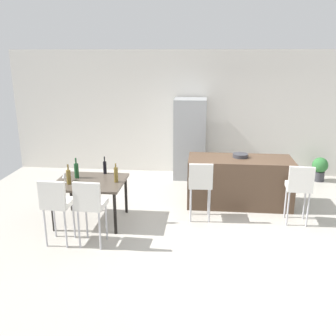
{
  "coord_description": "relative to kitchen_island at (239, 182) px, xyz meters",
  "views": [
    {
      "loc": [
        -0.34,
        -6.08,
        2.79
      ],
      "look_at": [
        -0.96,
        0.24,
        0.85
      ],
      "focal_mm": 39.88,
      "sensor_mm": 36.0,
      "label": 1
    }
  ],
  "objects": [
    {
      "name": "ground_plane",
      "position": [
        -0.35,
        -0.76,
        -0.46
      ],
      "size": [
        10.0,
        10.0,
        0.0
      ],
      "primitive_type": "plane",
      "color": "#ADA89E"
    },
    {
      "name": "back_wall",
      "position": [
        -0.35,
        2.04,
        0.99
      ],
      "size": [
        10.0,
        0.12,
        2.9
      ],
      "primitive_type": "cube",
      "color": "silver",
      "rests_on": "ground_plane"
    },
    {
      "name": "kitchen_island",
      "position": [
        0.0,
        0.0,
        0.0
      ],
      "size": [
        1.95,
        0.81,
        0.92
      ],
      "primitive_type": "cube",
      "color": "#4C3828",
      "rests_on": "ground_plane"
    },
    {
      "name": "bar_chair_left",
      "position": [
        -0.73,
        -0.79,
        0.24
      ],
      "size": [
        0.42,
        0.42,
        1.05
      ],
      "color": "silver",
      "rests_on": "ground_plane"
    },
    {
      "name": "bar_chair_middle",
      "position": [
        0.91,
        -0.79,
        0.24
      ],
      "size": [
        0.43,
        0.43,
        1.05
      ],
      "color": "silver",
      "rests_on": "ground_plane"
    },
    {
      "name": "dining_table",
      "position": [
        -2.59,
        -1.03,
        0.21
      ],
      "size": [
        1.15,
        0.97,
        0.74
      ],
      "color": "#4C4238",
      "rests_on": "ground_plane"
    },
    {
      "name": "dining_chair_near",
      "position": [
        -2.85,
        -1.88,
        0.24
      ],
      "size": [
        0.42,
        0.42,
        1.05
      ],
      "color": "silver",
      "rests_on": "ground_plane"
    },
    {
      "name": "dining_chair_far",
      "position": [
        -2.34,
        -1.88,
        0.24
      ],
      "size": [
        0.42,
        0.42,
        1.05
      ],
      "color": "silver",
      "rests_on": "ground_plane"
    },
    {
      "name": "wine_bottle_near",
      "position": [
        -2.44,
        -0.61,
        0.4
      ],
      "size": [
        0.06,
        0.06,
        0.32
      ],
      "color": "black",
      "rests_on": "dining_table"
    },
    {
      "name": "wine_bottle_inner",
      "position": [
        -2.89,
        -1.22,
        0.41
      ],
      "size": [
        0.07,
        0.07,
        0.34
      ],
      "color": "brown",
      "rests_on": "dining_table"
    },
    {
      "name": "wine_bottle_left",
      "position": [
        -2.14,
        -1.04,
        0.41
      ],
      "size": [
        0.07,
        0.07,
        0.32
      ],
      "color": "brown",
      "rests_on": "dining_table"
    },
    {
      "name": "wine_bottle_far",
      "position": [
        -2.87,
        -0.89,
        0.42
      ],
      "size": [
        0.08,
        0.08,
        0.35
      ],
      "color": "#194723",
      "rests_on": "dining_table"
    },
    {
      "name": "wine_glass_middle",
      "position": [
        -2.99,
        -1.16,
        0.4
      ],
      "size": [
        0.07,
        0.07,
        0.17
      ],
      "color": "silver",
      "rests_on": "dining_table"
    },
    {
      "name": "wine_glass_right",
      "position": [
        -2.94,
        -1.04,
        0.4
      ],
      "size": [
        0.07,
        0.07,
        0.17
      ],
      "color": "silver",
      "rests_on": "dining_table"
    },
    {
      "name": "refrigerator",
      "position": [
        -1.01,
        1.6,
        0.46
      ],
      "size": [
        0.72,
        0.68,
        1.84
      ],
      "primitive_type": "cube",
      "color": "#939699",
      "rests_on": "ground_plane"
    },
    {
      "name": "fruit_bowl",
      "position": [
        0.0,
        0.08,
        0.5
      ],
      "size": [
        0.29,
        0.29,
        0.07
      ],
      "primitive_type": "cylinder",
      "color": "#333338",
      "rests_on": "kitchen_island"
    },
    {
      "name": "potted_plant",
      "position": [
        1.96,
        1.59,
        -0.14
      ],
      "size": [
        0.35,
        0.35,
        0.55
      ],
      "color": "#38383D",
      "rests_on": "ground_plane"
    }
  ]
}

